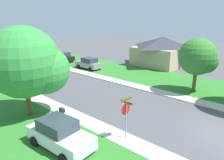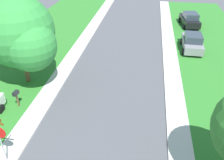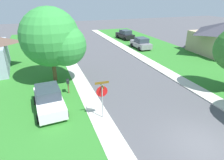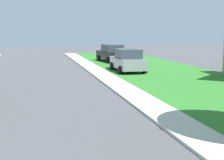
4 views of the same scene
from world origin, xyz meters
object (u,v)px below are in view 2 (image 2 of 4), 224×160
Objects in this scene: tree_sidewalk_far at (21,35)px; mailbox at (16,95)px; car_grey_across_road at (192,42)px; car_black_far_down_street at (190,20)px.

mailbox is at bearing -80.41° from tree_sidewalk_far.
car_grey_across_road and car_black_far_down_street have the same top height.
mailbox is (-13.63, -19.11, 0.14)m from car_black_far_down_street.
tree_sidewalk_far is at bearing -147.60° from car_grey_across_road.
tree_sidewalk_far is at bearing -131.30° from car_black_far_down_street.
mailbox is (0.51, -3.02, -3.12)m from tree_sidewalk_far.
car_black_far_down_street is 0.64× the size of tree_sidewalk_far.
car_black_far_down_street is at bearing 54.50° from mailbox.
car_grey_across_road is 0.97× the size of car_black_far_down_street.
mailbox is at bearing -125.50° from car_black_far_down_street.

